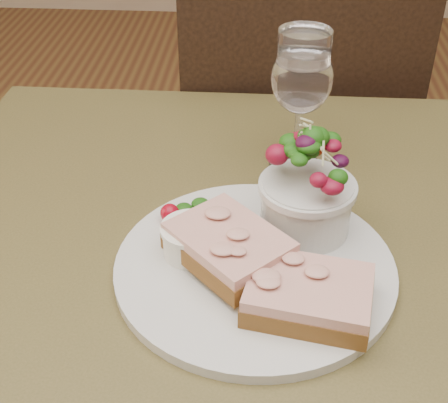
# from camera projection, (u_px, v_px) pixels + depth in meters

# --- Properties ---
(cafe_table) EXTENTS (0.80, 0.80, 0.75)m
(cafe_table) POSITION_uv_depth(u_px,v_px,m) (238.00, 316.00, 0.75)
(cafe_table) COLOR #413C1B
(cafe_table) RESTS_ON ground
(chair_far) EXTENTS (0.47, 0.47, 0.90)m
(chair_far) POSITION_uv_depth(u_px,v_px,m) (277.00, 231.00, 1.46)
(chair_far) COLOR black
(chair_far) RESTS_ON ground
(dinner_plate) EXTENTS (0.30, 0.30, 0.01)m
(dinner_plate) POSITION_uv_depth(u_px,v_px,m) (255.00, 267.00, 0.66)
(dinner_plate) COLOR silver
(dinner_plate) RESTS_ON cafe_table
(sandwich_front) EXTENTS (0.13, 0.11, 0.03)m
(sandwich_front) POSITION_uv_depth(u_px,v_px,m) (309.00, 295.00, 0.60)
(sandwich_front) COLOR #512C15
(sandwich_front) RESTS_ON dinner_plate
(sandwich_back) EXTENTS (0.15, 0.15, 0.03)m
(sandwich_back) POSITION_uv_depth(u_px,v_px,m) (229.00, 246.00, 0.64)
(sandwich_back) COLOR #512C15
(sandwich_back) RESTS_ON dinner_plate
(ramekin) EXTENTS (0.06, 0.06, 0.04)m
(ramekin) POSITION_uv_depth(u_px,v_px,m) (191.00, 238.00, 0.66)
(ramekin) COLOR white
(ramekin) RESTS_ON dinner_plate
(salad_bowl) EXTENTS (0.10, 0.10, 0.13)m
(salad_bowl) POSITION_uv_depth(u_px,v_px,m) (308.00, 184.00, 0.67)
(salad_bowl) COLOR silver
(salad_bowl) RESTS_ON dinner_plate
(garnish) EXTENTS (0.05, 0.04, 0.02)m
(garnish) POSITION_uv_depth(u_px,v_px,m) (179.00, 212.00, 0.72)
(garnish) COLOR #14380A
(garnish) RESTS_ON dinner_plate
(wine_glass) EXTENTS (0.08, 0.08, 0.18)m
(wine_glass) POSITION_uv_depth(u_px,v_px,m) (302.00, 82.00, 0.76)
(wine_glass) COLOR white
(wine_glass) RESTS_ON cafe_table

